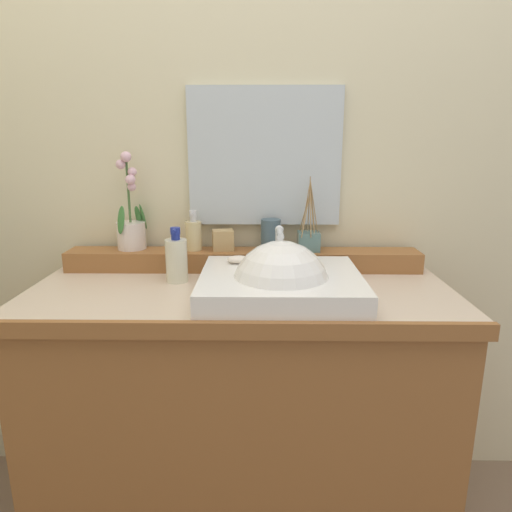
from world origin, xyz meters
name	(u,v)px	position (x,y,z in m)	size (l,w,h in m)	color
wall_back	(244,132)	(0.00, 0.38, 1.28)	(2.97, 0.20, 2.57)	beige
vanity_cabinet	(242,408)	(0.00, 0.00, 0.41)	(1.27, 0.55, 0.83)	#925A2E
back_ledge	(243,260)	(0.00, 0.20, 0.86)	(1.20, 0.11, 0.07)	#925A2E
sink_basin	(281,288)	(0.12, -0.08, 0.85)	(0.45, 0.40, 0.29)	white
soap_bar	(239,259)	(-0.01, 0.05, 0.90)	(0.07, 0.04, 0.02)	silver
potted_plant	(131,225)	(-0.38, 0.22, 0.98)	(0.11, 0.11, 0.33)	silver
soap_dispenser	(194,234)	(-0.17, 0.21, 0.95)	(0.05, 0.06, 0.14)	#D4C089
tumbler_cup	(271,235)	(0.09, 0.21, 0.94)	(0.07, 0.07, 0.11)	#3E535E
reed_diffuser	(309,240)	(0.22, 0.21, 0.93)	(0.07, 0.09, 0.25)	slate
trinket_box	(223,240)	(-0.07, 0.21, 0.93)	(0.07, 0.06, 0.07)	tan
lotion_bottle	(177,259)	(-0.20, 0.06, 0.90)	(0.07, 0.07, 0.17)	beige
mirror	(265,157)	(0.07, 0.27, 1.20)	(0.52, 0.02, 0.46)	silver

